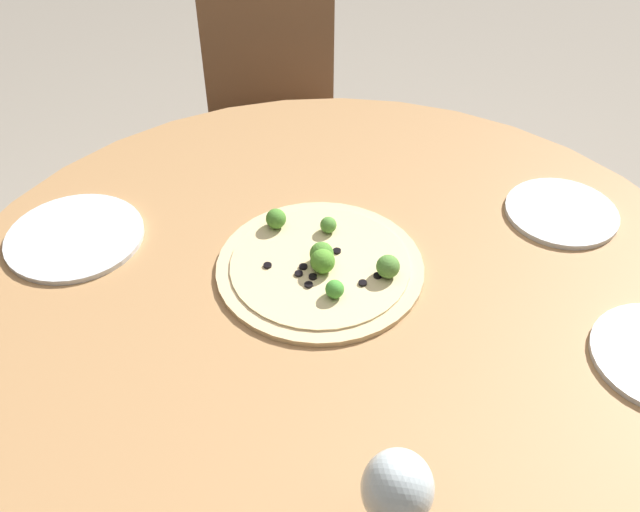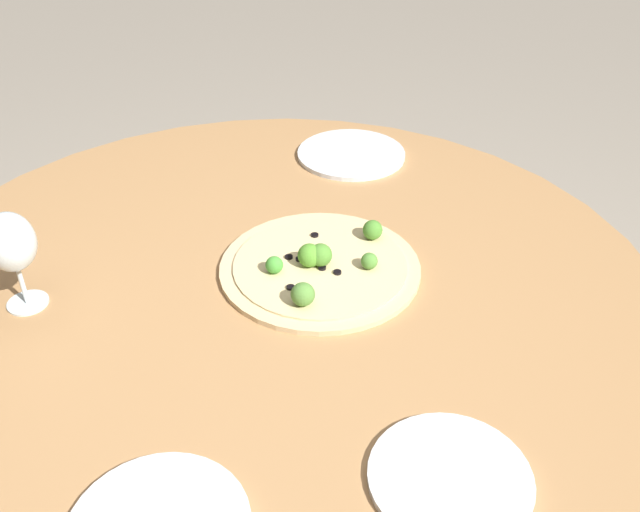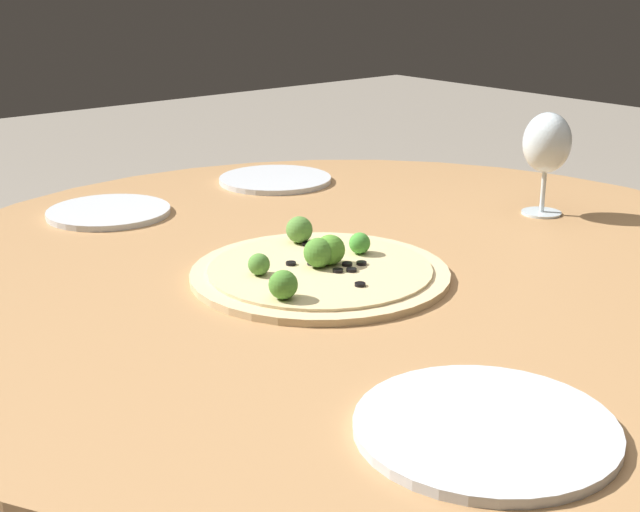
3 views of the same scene
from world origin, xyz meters
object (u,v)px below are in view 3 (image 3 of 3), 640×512
Objects in this scene: plate_near at (275,179)px; plate_far at (109,212)px; plate_side at (486,427)px; pizza at (319,269)px; wine_glass at (547,145)px.

plate_near and plate_far have the same top height.
plate_near is 1.05× the size of plate_far.
plate_side is at bearing 175.03° from plate_far.
plate_far is 0.88m from plate_side.
pizza reaches higher than plate_near.
wine_glass reaches higher than plate_near.
plate_side is (-0.88, 0.43, 0.00)m from plate_near.
plate_near is at bearing -30.94° from pizza.
pizza is at bearing 149.06° from plate_near.
wine_glass is 0.80× the size of plate_near.
plate_side is at bearing 160.16° from pizza.
pizza is 2.04× the size of wine_glass.
plate_near is 0.98m from plate_side.
plate_near is at bearing -25.96° from plate_side.
plate_far and plate_side have the same top height.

